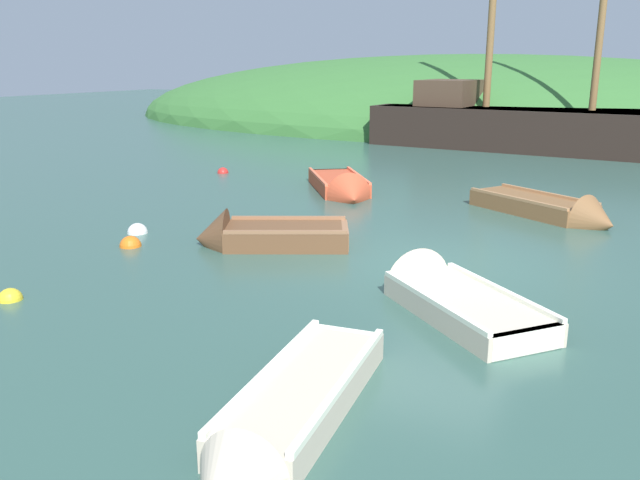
{
  "coord_description": "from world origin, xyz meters",
  "views": [
    {
      "loc": [
        3.35,
        -11.03,
        3.52
      ],
      "look_at": [
        -2.44,
        -0.0,
        0.15
      ],
      "focal_mm": 36.9,
      "sensor_mm": 36.0,
      "label": 1
    }
  ],
  "objects_px": {
    "rowboat_center": "(287,421)",
    "rowboat_outer_left": "(262,238)",
    "buoy_white": "(138,233)",
    "buoy_yellow": "(11,300)",
    "buoy_red": "(223,173)",
    "rowboat_far": "(443,298)",
    "rowboat_portside": "(552,212)",
    "buoy_orange": "(131,246)",
    "rowboat_near_dock": "(342,189)",
    "sailing_ship": "(526,133)"
  },
  "relations": [
    {
      "from": "rowboat_portside",
      "to": "rowboat_far",
      "type": "bearing_deg",
      "value": -63.95
    },
    {
      "from": "rowboat_near_dock",
      "to": "rowboat_far",
      "type": "xyz_separation_m",
      "value": [
        5.12,
        -7.11,
        -0.02
      ]
    },
    {
      "from": "buoy_yellow",
      "to": "buoy_red",
      "type": "xyz_separation_m",
      "value": [
        -4.2,
        11.36,
        0.0
      ]
    },
    {
      "from": "rowboat_near_dock",
      "to": "buoy_orange",
      "type": "bearing_deg",
      "value": -48.32
    },
    {
      "from": "rowboat_far",
      "to": "buoy_red",
      "type": "xyz_separation_m",
      "value": [
        -10.15,
        8.45,
        -0.11
      ]
    },
    {
      "from": "sailing_ship",
      "to": "rowboat_portside",
      "type": "bearing_deg",
      "value": -72.92
    },
    {
      "from": "rowboat_outer_left",
      "to": "buoy_red",
      "type": "xyz_separation_m",
      "value": [
        -5.94,
        6.93,
        -0.14
      ]
    },
    {
      "from": "rowboat_portside",
      "to": "rowboat_far",
      "type": "xyz_separation_m",
      "value": [
        -0.51,
        -6.77,
        -0.03
      ]
    },
    {
      "from": "rowboat_near_dock",
      "to": "rowboat_outer_left",
      "type": "distance_m",
      "value": 5.66
    },
    {
      "from": "rowboat_outer_left",
      "to": "buoy_orange",
      "type": "xyz_separation_m",
      "value": [
        -2.26,
        -1.27,
        -0.14
      ]
    },
    {
      "from": "sailing_ship",
      "to": "rowboat_center",
      "type": "distance_m",
      "value": 23.86
    },
    {
      "from": "rowboat_outer_left",
      "to": "rowboat_far",
      "type": "distance_m",
      "value": 4.47
    },
    {
      "from": "rowboat_near_dock",
      "to": "sailing_ship",
      "type": "bearing_deg",
      "value": 131.26
    },
    {
      "from": "rowboat_portside",
      "to": "buoy_white",
      "type": "relative_size",
      "value": 8.81
    },
    {
      "from": "rowboat_center",
      "to": "buoy_white",
      "type": "xyz_separation_m",
      "value": [
        -6.79,
        5.26,
        -0.11
      ]
    },
    {
      "from": "rowboat_far",
      "to": "buoy_orange",
      "type": "relative_size",
      "value": 7.78
    },
    {
      "from": "buoy_orange",
      "to": "buoy_white",
      "type": "bearing_deg",
      "value": 125.36
    },
    {
      "from": "rowboat_near_dock",
      "to": "buoy_red",
      "type": "bearing_deg",
      "value": -142.17
    },
    {
      "from": "rowboat_near_dock",
      "to": "rowboat_center",
      "type": "bearing_deg",
      "value": -13.98
    },
    {
      "from": "rowboat_portside",
      "to": "buoy_orange",
      "type": "relative_size",
      "value": 8.87
    },
    {
      "from": "rowboat_near_dock",
      "to": "buoy_red",
      "type": "relative_size",
      "value": 9.92
    },
    {
      "from": "rowboat_center",
      "to": "buoy_red",
      "type": "bearing_deg",
      "value": -149.03
    },
    {
      "from": "rowboat_center",
      "to": "buoy_yellow",
      "type": "height_order",
      "value": "rowboat_center"
    },
    {
      "from": "rowboat_near_dock",
      "to": "rowboat_center",
      "type": "height_order",
      "value": "rowboat_near_dock"
    },
    {
      "from": "sailing_ship",
      "to": "buoy_yellow",
      "type": "distance_m",
      "value": 22.77
    },
    {
      "from": "rowboat_outer_left",
      "to": "buoy_red",
      "type": "height_order",
      "value": "rowboat_outer_left"
    },
    {
      "from": "rowboat_far",
      "to": "buoy_orange",
      "type": "xyz_separation_m",
      "value": [
        -6.47,
        0.25,
        -0.11
      ]
    },
    {
      "from": "rowboat_portside",
      "to": "rowboat_outer_left",
      "type": "bearing_deg",
      "value": -101.59
    },
    {
      "from": "rowboat_outer_left",
      "to": "rowboat_far",
      "type": "xyz_separation_m",
      "value": [
        4.2,
        -1.52,
        -0.04
      ]
    },
    {
      "from": "rowboat_center",
      "to": "buoy_white",
      "type": "bearing_deg",
      "value": -134.82
    },
    {
      "from": "buoy_yellow",
      "to": "buoy_white",
      "type": "relative_size",
      "value": 0.85
    },
    {
      "from": "sailing_ship",
      "to": "rowboat_outer_left",
      "type": "height_order",
      "value": "sailing_ship"
    },
    {
      "from": "rowboat_portside",
      "to": "buoy_orange",
      "type": "bearing_deg",
      "value": -106.59
    },
    {
      "from": "rowboat_near_dock",
      "to": "rowboat_far",
      "type": "height_order",
      "value": "rowboat_near_dock"
    },
    {
      "from": "buoy_yellow",
      "to": "buoy_red",
      "type": "relative_size",
      "value": 0.99
    },
    {
      "from": "rowboat_portside",
      "to": "buoy_orange",
      "type": "distance_m",
      "value": 9.55
    },
    {
      "from": "buoy_white",
      "to": "rowboat_portside",
      "type": "bearing_deg",
      "value": 36.65
    },
    {
      "from": "rowboat_portside",
      "to": "buoy_red",
      "type": "xyz_separation_m",
      "value": [
        -10.66,
        1.68,
        -0.13
      ]
    },
    {
      "from": "rowboat_portside",
      "to": "buoy_yellow",
      "type": "bearing_deg",
      "value": -93.34
    },
    {
      "from": "sailing_ship",
      "to": "rowboat_far",
      "type": "relative_size",
      "value": 4.75
    },
    {
      "from": "rowboat_portside",
      "to": "buoy_white",
      "type": "distance_m",
      "value": 9.46
    },
    {
      "from": "rowboat_far",
      "to": "buoy_red",
      "type": "distance_m",
      "value": 13.2
    },
    {
      "from": "rowboat_center",
      "to": "buoy_orange",
      "type": "distance_m",
      "value": 7.58
    },
    {
      "from": "rowboat_outer_left",
      "to": "rowboat_center",
      "type": "bearing_deg",
      "value": 97.24
    },
    {
      "from": "rowboat_portside",
      "to": "rowboat_far",
      "type": "relative_size",
      "value": 1.14
    },
    {
      "from": "rowboat_portside",
      "to": "buoy_yellow",
      "type": "distance_m",
      "value": 11.63
    },
    {
      "from": "rowboat_outer_left",
      "to": "buoy_yellow",
      "type": "xyz_separation_m",
      "value": [
        -1.74,
        -4.43,
        -0.14
      ]
    },
    {
      "from": "rowboat_center",
      "to": "rowboat_outer_left",
      "type": "relative_size",
      "value": 1.12
    },
    {
      "from": "sailing_ship",
      "to": "buoy_yellow",
      "type": "xyz_separation_m",
      "value": [
        -3.37,
        -22.51,
        -0.64
      ]
    },
    {
      "from": "buoy_orange",
      "to": "rowboat_far",
      "type": "bearing_deg",
      "value": -2.23
    }
  ]
}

